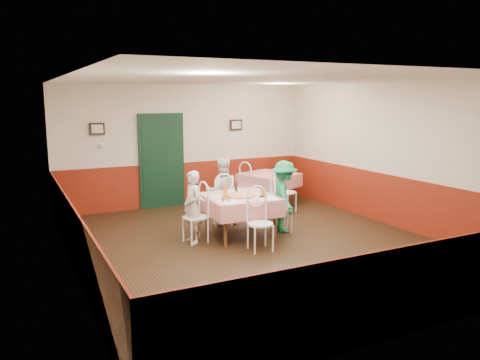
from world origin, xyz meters
name	(u,v)px	position (x,y,z in m)	size (l,w,h in m)	color
floor	(256,244)	(0.00, 0.00, 0.00)	(7.00, 7.00, 0.00)	black
ceiling	(257,79)	(0.00, 0.00, 2.80)	(7.00, 7.00, 0.00)	white
back_wall	(185,145)	(0.00, 3.50, 1.40)	(6.00, 0.10, 2.80)	beige
front_wall	(420,207)	(0.00, -3.50, 1.40)	(6.00, 0.10, 2.80)	beige
left_wall	(69,178)	(-3.00, 0.00, 1.40)	(0.10, 7.00, 2.80)	beige
right_wall	(391,155)	(3.00, 0.00, 1.40)	(0.10, 7.00, 2.80)	beige
wainscot_back	(186,183)	(0.00, 3.48, 0.50)	(6.00, 0.03, 1.00)	maroon
wainscot_front	(413,289)	(0.00, -3.48, 0.50)	(6.00, 0.03, 1.00)	maroon
wainscot_left	(74,239)	(-2.98, 0.00, 0.50)	(0.03, 7.00, 1.00)	maroon
wainscot_right	(387,199)	(2.98, 0.00, 0.50)	(0.03, 7.00, 1.00)	maroon
door	(162,162)	(-0.60, 3.45, 1.05)	(0.96, 0.06, 2.10)	black
picture_left	(97,129)	(-2.00, 3.45, 1.85)	(0.32, 0.03, 0.26)	black
picture_right	(236,125)	(1.30, 3.45, 1.85)	(0.32, 0.03, 0.26)	black
thermostat	(103,145)	(-1.90, 3.45, 1.50)	(0.10, 0.03, 0.10)	white
main_table	(240,217)	(-0.06, 0.52, 0.38)	(1.22, 1.22, 0.77)	red
second_table	(269,190)	(1.67, 2.46, 0.38)	(1.12, 1.12, 0.77)	red
chair_left	(195,217)	(-0.91, 0.57, 0.45)	(0.42, 0.42, 0.90)	white
chair_right	(281,208)	(0.79, 0.47, 0.45)	(0.42, 0.42, 0.90)	white
chair_far	(223,203)	(-0.01, 1.37, 0.45)	(0.42, 0.42, 0.90)	white
chair_near	(260,224)	(-0.11, -0.33, 0.45)	(0.42, 0.42, 0.90)	white
chair_second_a	(240,189)	(0.92, 2.46, 0.45)	(0.42, 0.42, 0.90)	white
chair_second_b	(286,192)	(1.67, 1.71, 0.45)	(0.42, 0.42, 0.90)	white
pizza	(241,196)	(-0.06, 0.47, 0.78)	(0.48, 0.48, 0.03)	#B74723
plate_left	(216,197)	(-0.50, 0.58, 0.77)	(0.25, 0.25, 0.01)	white
plate_right	(261,194)	(0.35, 0.49, 0.77)	(0.25, 0.25, 0.01)	white
plate_far	(230,191)	(-0.06, 0.97, 0.77)	(0.25, 0.25, 0.01)	white
glass_a	(225,196)	(-0.45, 0.31, 0.83)	(0.07, 0.07, 0.14)	#BF7219
glass_b	(263,192)	(0.28, 0.29, 0.83)	(0.08, 0.08, 0.15)	#BF7219
glass_c	(225,189)	(-0.16, 0.93, 0.82)	(0.07, 0.07, 0.13)	#BF7219
beer_bottle	(236,186)	(0.06, 0.91, 0.86)	(0.05, 0.05, 0.20)	#381C0A
shaker_a	(228,200)	(-0.49, 0.11, 0.81)	(0.04, 0.04, 0.09)	silver
shaker_b	(230,200)	(-0.47, 0.08, 0.81)	(0.04, 0.04, 0.09)	silver
shaker_c	(222,200)	(-0.56, 0.18, 0.81)	(0.04, 0.04, 0.09)	#B23319
menu_left	(229,202)	(-0.45, 0.16, 0.76)	(0.30, 0.40, 0.00)	white
menu_right	(268,198)	(0.28, 0.11, 0.76)	(0.30, 0.40, 0.00)	white
wallet	(262,197)	(0.24, 0.23, 0.77)	(0.11, 0.09, 0.02)	black
diner_left	(192,207)	(-0.96, 0.57, 0.63)	(0.46, 0.30, 1.27)	gray
diner_far	(222,191)	(-0.01, 1.42, 0.67)	(0.65, 0.51, 1.35)	gray
diner_right	(284,196)	(0.84, 0.47, 0.67)	(0.87, 0.50, 1.35)	gray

